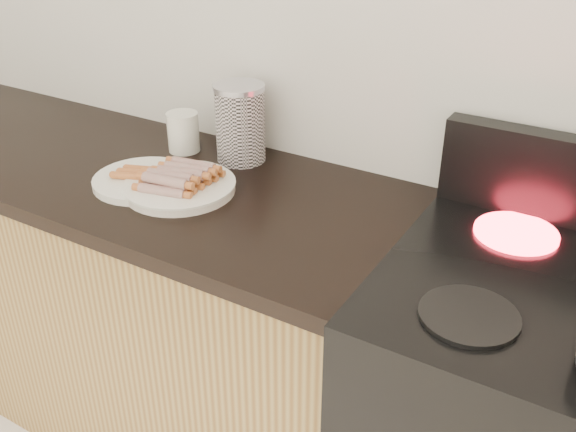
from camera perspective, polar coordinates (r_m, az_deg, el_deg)
The scene contains 11 objects.
wall_back at distance 1.68m, azimuth 1.95°, elevation 17.82°, with size 4.00×0.04×2.60m, color silver.
cabinet_base at distance 2.23m, azimuth -18.52°, elevation -5.16°, with size 2.20×0.59×0.86m, color olive.
counter_slab at distance 2.02m, azimuth -20.49°, elevation 5.48°, with size 2.20×0.62×0.04m, color black.
burner_near_left at distance 1.20m, azimuth 15.79°, elevation -8.52°, with size 0.18×0.18×0.01m, color black.
burner_far_left at distance 1.48m, azimuth 19.61°, elevation -1.42°, with size 0.18×0.18×0.01m, color #FF1E2D.
main_plate at distance 1.63m, azimuth -9.58°, elevation 2.46°, with size 0.28×0.28×0.02m, color white.
side_plate at distance 1.69m, azimuth -12.69°, elevation 3.13°, with size 0.26×0.26×0.02m, color white.
hotdog_pile at distance 1.61m, azimuth -9.67°, elevation 3.48°, with size 0.12×0.18×0.05m.
plain_sausages at distance 1.68m, azimuth -12.76°, elevation 3.72°, with size 0.13×0.11×0.02m.
canister at distance 1.75m, azimuth -4.27°, elevation 8.24°, with size 0.14×0.14×0.21m.
mug at distance 1.85m, azimuth -9.29°, elevation 7.38°, with size 0.09×0.09×0.11m, color white.
Camera 1 is at (0.80, 0.56, 1.62)m, focal length 40.00 mm.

